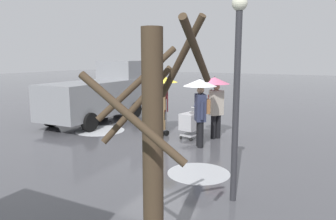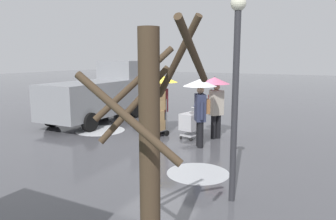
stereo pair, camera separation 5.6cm
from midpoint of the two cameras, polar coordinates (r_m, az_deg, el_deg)
ground_plane at (r=11.02m, az=-0.49°, el=-5.16°), size 90.00×90.00×0.00m
slush_patch_near_cluster at (r=12.50m, az=-11.86°, el=-3.58°), size 1.86×1.86×0.01m
slush_patch_under_van at (r=7.91m, az=5.58°, el=-11.12°), size 1.52×1.52×0.01m
cargo_van_parked_right at (r=14.28m, az=-11.94°, el=2.81°), size 2.34×5.41×2.60m
shopping_cart_vendor at (r=10.99m, az=4.31°, el=-2.18°), size 0.69×0.91×1.02m
hand_dolly_boxes at (r=11.17m, az=-1.96°, el=-0.26°), size 0.64×0.79×1.60m
pedestrian_pink_side at (r=9.87m, az=5.94°, el=2.36°), size 1.04×1.04×2.15m
pedestrian_black_side at (r=10.90m, az=8.56°, el=2.98°), size 1.04×1.04×2.15m
pedestrian_white_side at (r=11.47m, az=-0.92°, el=3.40°), size 1.04×1.04×2.15m
bare_tree_near at (r=3.67m, az=-2.77°, el=-7.32°), size 1.40×1.41×3.23m
street_lamp at (r=6.05m, az=12.25°, el=5.37°), size 0.28×0.28×3.86m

